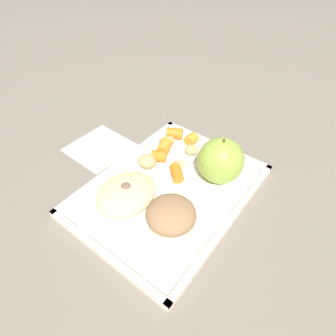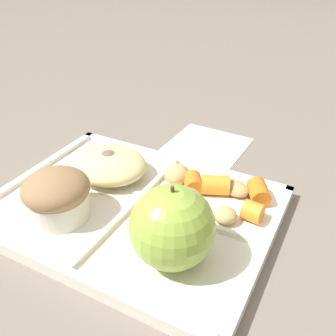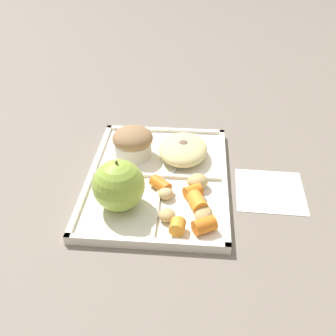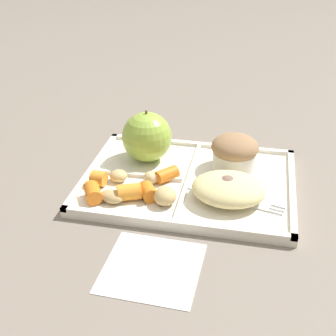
{
  "view_description": "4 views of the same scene",
  "coord_description": "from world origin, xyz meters",
  "px_view_note": "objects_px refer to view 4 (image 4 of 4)",
  "views": [
    {
      "loc": [
        0.27,
        0.21,
        0.39
      ],
      "look_at": [
        -0.02,
        -0.02,
        0.04
      ],
      "focal_mm": 30.03,
      "sensor_mm": 36.0,
      "label": 1
    },
    {
      "loc": [
        -0.21,
        0.3,
        0.29
      ],
      "look_at": [
        -0.03,
        -0.04,
        0.05
      ],
      "focal_mm": 39.91,
      "sensor_mm": 36.0,
      "label": 2
    },
    {
      "loc": [
        -0.57,
        -0.06,
        0.45
      ],
      "look_at": [
        0.0,
        -0.02,
        0.03
      ],
      "focal_mm": 42.83,
      "sensor_mm": 36.0,
      "label": 3
    },
    {
      "loc": [
        0.1,
        -0.63,
        0.4
      ],
      "look_at": [
        -0.03,
        -0.0,
        0.03
      ],
      "focal_mm": 49.95,
      "sensor_mm": 36.0,
      "label": 4
    }
  ],
  "objects_px": {
    "lunch_tray": "(188,182)",
    "plastic_fork": "(243,201)",
    "green_apple": "(147,137)",
    "bran_muffin": "(235,152)"
  },
  "relations": [
    {
      "from": "plastic_fork",
      "to": "green_apple",
      "type": "bearing_deg",
      "value": 149.88
    },
    {
      "from": "green_apple",
      "to": "bran_muffin",
      "type": "distance_m",
      "value": 0.15
    },
    {
      "from": "plastic_fork",
      "to": "bran_muffin",
      "type": "bearing_deg",
      "value": 103.02
    },
    {
      "from": "lunch_tray",
      "to": "bran_muffin",
      "type": "bearing_deg",
      "value": 38.64
    },
    {
      "from": "green_apple",
      "to": "bran_muffin",
      "type": "relative_size",
      "value": 1.16
    },
    {
      "from": "lunch_tray",
      "to": "plastic_fork",
      "type": "distance_m",
      "value": 0.1
    },
    {
      "from": "lunch_tray",
      "to": "green_apple",
      "type": "xyz_separation_m",
      "value": [
        -0.08,
        0.05,
        0.05
      ]
    },
    {
      "from": "green_apple",
      "to": "bran_muffin",
      "type": "height_order",
      "value": "green_apple"
    },
    {
      "from": "lunch_tray",
      "to": "plastic_fork",
      "type": "xyz_separation_m",
      "value": [
        0.09,
        -0.05,
        0.01
      ]
    },
    {
      "from": "green_apple",
      "to": "plastic_fork",
      "type": "height_order",
      "value": "green_apple"
    }
  ]
}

